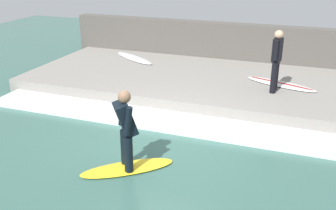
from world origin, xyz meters
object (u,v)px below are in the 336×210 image
object	(u,v)px
surfer_riding	(126,126)
surfboard_waiting_near	(281,84)
surfer_waiting_near	(277,58)
surfboard_riding	(127,168)
surfboard_spare	(134,58)

from	to	relation	value
surfer_riding	surfboard_waiting_near	distance (m)	5.54
surfer_riding	surfer_waiting_near	xyz separation A→B (m)	(4.39, -2.23, 0.41)
surfboard_riding	surfboard_waiting_near	xyz separation A→B (m)	(4.98, -2.37, 0.41)
surfer_waiting_near	surfboard_waiting_near	xyz separation A→B (m)	(0.59, -0.14, -0.89)
surfboard_waiting_near	surfboard_spare	bearing A→B (deg)	77.11
surfer_riding	surfboard_spare	distance (m)	6.71
surfer_riding	surfboard_waiting_near	xyz separation A→B (m)	(4.98, -2.37, -0.48)
surfboard_waiting_near	surfboard_spare	distance (m)	5.18
surfboard_riding	surfboard_spare	bearing A→B (deg)	23.56
surfboard_waiting_near	surfboard_spare	xyz separation A→B (m)	(1.16, 5.05, -0.00)
surfboard_riding	surfboard_waiting_near	size ratio (longest dim) A/B	0.83
surfer_waiting_near	surfboard_spare	size ratio (longest dim) A/B	0.83
surfer_riding	surfboard_spare	world-z (taller)	surfer_riding
surfer_waiting_near	surfboard_spare	world-z (taller)	surfer_waiting_near
surfer_riding	surfboard_riding	bearing A→B (deg)	-172.87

